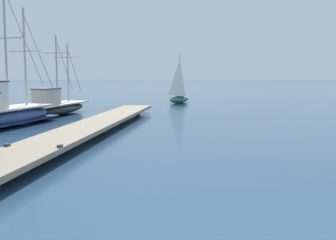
{
  "coord_description": "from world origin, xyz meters",
  "views": [
    {
      "loc": [
        -1.53,
        -3.19,
        2.53
      ],
      "look_at": [
        -2.71,
        6.95,
        1.4
      ],
      "focal_mm": 43.87,
      "sensor_mm": 36.0,
      "label": 1
    }
  ],
  "objects": [
    {
      "name": "distant_sailboat",
      "position": [
        -4.84,
        33.34,
        1.88
      ],
      "size": [
        2.4,
        3.47,
        4.32
      ],
      "color": "#337556",
      "rests_on": "ground"
    },
    {
      "name": "fishing_boat_2",
      "position": [
        -11.61,
        21.5,
        0.52
      ],
      "size": [
        2.78,
        7.51,
        4.98
      ],
      "color": "black",
      "rests_on": "ground"
    },
    {
      "name": "fishing_boat_0",
      "position": [
        -11.71,
        15.38,
        0.63
      ],
      "size": [
        2.94,
        8.18,
        7.02
      ],
      "color": "navy",
      "rests_on": "ground"
    },
    {
      "name": "floating_dock",
      "position": [
        -6.77,
        12.63,
        0.36
      ],
      "size": [
        1.86,
        23.54,
        0.53
      ],
      "color": "gray",
      "rests_on": "ground"
    }
  ]
}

